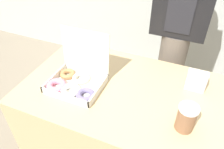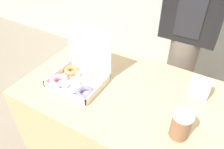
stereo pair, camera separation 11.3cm
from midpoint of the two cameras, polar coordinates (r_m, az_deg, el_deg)
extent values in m
cube|color=tan|center=(1.51, 5.24, -15.16)|extent=(1.16, 0.71, 0.78)
cube|color=white|center=(1.26, -6.34, -2.41)|extent=(0.29, 0.25, 0.01)
cube|color=white|center=(1.32, -11.42, 0.39)|extent=(0.01, 0.25, 0.04)
cube|color=white|center=(1.18, -0.81, -3.89)|extent=(0.01, 0.25, 0.04)
cube|color=white|center=(1.18, -9.75, -4.87)|extent=(0.29, 0.01, 0.04)
cube|color=white|center=(1.32, -3.43, 1.25)|extent=(0.29, 0.01, 0.04)
cube|color=white|center=(1.25, -3.39, 6.71)|extent=(0.29, 0.02, 0.25)
torus|color=pink|center=(1.26, -11.31, -1.77)|extent=(0.16, 0.16, 0.04)
torus|color=#B27F4C|center=(1.33, -8.19, 0.90)|extent=(0.10, 0.10, 0.03)
torus|color=white|center=(1.21, -7.96, -3.31)|extent=(0.12, 0.12, 0.03)
torus|color=silver|center=(1.28, -4.91, -0.41)|extent=(0.15, 0.15, 0.03)
torus|color=slate|center=(1.17, -4.35, -4.86)|extent=(0.11, 0.11, 0.03)
cylinder|color=#8C6042|center=(1.03, 20.57, -12.68)|extent=(0.08, 0.08, 0.12)
cylinder|color=white|center=(0.98, 21.45, -10.18)|extent=(0.09, 0.09, 0.01)
cube|color=silver|center=(1.25, 24.32, -3.37)|extent=(0.11, 0.05, 0.12)
cylinder|color=#665B51|center=(1.79, 17.87, -3.56)|extent=(0.19, 0.19, 0.90)
cube|color=#232328|center=(1.38, 22.51, 15.65)|extent=(0.16, 0.01, 0.37)
camera|label=1|loc=(0.06, -87.14, 2.30)|focal=35.00mm
camera|label=2|loc=(0.06, 92.86, -2.30)|focal=35.00mm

